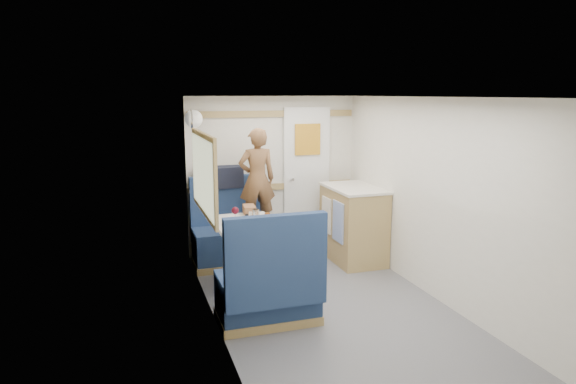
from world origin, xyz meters
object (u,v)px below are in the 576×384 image
object	(u,v)px
wine_glass	(235,211)
tumbler_left	(236,224)
tray	(271,227)
galley_counter	(353,223)
person	(257,179)
pepper_grinder	(247,218)
cheese_block	(251,227)
tumbler_right	(256,215)
dinette_table	(246,237)
beer_glass	(267,217)
duffel_bag	(220,177)
orange_fruit	(265,218)
dome_light	(194,119)
bench_near	(269,292)
bread_loaf	(249,210)
salt_grinder	(250,216)
bench_far	(230,240)

from	to	relation	value
wine_glass	tumbler_left	xyz separation A→B (m)	(-0.05, -0.25, -0.07)
tray	galley_counter	bearing A→B (deg)	32.93
person	pepper_grinder	distance (m)	0.81
cheese_block	tumbler_right	bearing A→B (deg)	69.29
dinette_table	beer_glass	bearing A→B (deg)	-1.73
duffel_bag	orange_fruit	bearing A→B (deg)	-83.99
dome_light	tumbler_left	xyz separation A→B (m)	(0.24, -1.06, -0.97)
bench_near	bread_loaf	xyz separation A→B (m)	(0.12, 1.24, 0.47)
duffel_bag	bread_loaf	distance (m)	0.81
dinette_table	bread_loaf	size ratio (longest dim) A/B	4.00
cheese_block	bread_loaf	world-z (taller)	bread_loaf
tray	tumbler_right	world-z (taller)	tumbler_right
tray	wine_glass	distance (m)	0.45
dinette_table	salt_grinder	distance (m)	0.25
bench_far	bench_near	size ratio (longest dim) A/B	1.00
bread_loaf	tray	bearing A→B (deg)	-84.51
beer_glass	pepper_grinder	distance (m)	0.22
galley_counter	person	world-z (taller)	person
dinette_table	tray	bearing A→B (deg)	-56.27
pepper_grinder	dome_light	bearing A→B (deg)	115.68
person	beer_glass	world-z (taller)	person
galley_counter	duffel_bag	world-z (taller)	duffel_bag
dinette_table	orange_fruit	xyz separation A→B (m)	(0.18, -0.10, 0.21)
duffel_bag	tumbler_left	world-z (taller)	duffel_bag
cheese_block	salt_grinder	world-z (taller)	salt_grinder
salt_grinder	bread_loaf	distance (m)	0.25
tumbler_left	pepper_grinder	xyz separation A→B (m)	(0.16, 0.23, -0.01)
duffel_bag	beer_glass	world-z (taller)	duffel_bag
duffel_bag	person	bearing A→B (deg)	-52.60
wine_glass	duffel_bag	bearing A→B (deg)	87.66
dome_light	orange_fruit	world-z (taller)	dome_light
bench_far	bread_loaf	bearing A→B (deg)	-75.81
cheese_block	beer_glass	bearing A→B (deg)	50.33
dome_light	wine_glass	world-z (taller)	dome_light
cheese_block	pepper_grinder	bearing A→B (deg)	84.52
duffel_bag	wine_glass	xyz separation A→B (m)	(-0.04, -1.08, -0.18)
pepper_grinder	salt_grinder	bearing A→B (deg)	59.87
beer_glass	salt_grinder	world-z (taller)	beer_glass
pepper_grinder	tray	bearing A→B (deg)	-59.30
bread_loaf	bench_near	bearing A→B (deg)	-95.70
tumbler_left	bench_near	bearing A→B (deg)	-76.75
bench_far	tray	size ratio (longest dim) A/B	3.24
bench_far	pepper_grinder	xyz separation A→B (m)	(0.01, -0.85, 0.46)
dome_light	beer_glass	xyz separation A→B (m)	(0.61, -0.86, -0.98)
bench_near	tray	size ratio (longest dim) A/B	3.24
salt_grinder	pepper_grinder	bearing A→B (deg)	-120.13
salt_grinder	duffel_bag	bearing A→B (deg)	97.87
dome_light	tumbler_left	distance (m)	1.46
dinette_table	bench_near	xyz separation A→B (m)	(-0.00, -0.86, -0.27)
dinette_table	dome_light	world-z (taller)	dome_light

